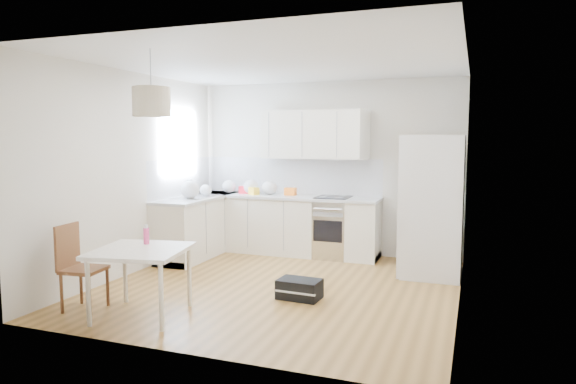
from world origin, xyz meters
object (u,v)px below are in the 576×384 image
Objects in this scene: refrigerator at (434,205)px; dining_table at (141,256)px; dining_chair at (84,267)px; gym_bag at (299,289)px.

refrigerator is 1.80× the size of dining_table.
dining_chair is at bearing -140.55° from refrigerator.
dining_table is at bearing -137.14° from gym_bag.
refrigerator is 2.03× the size of dining_chair.
dining_chair is 2.35m from gym_bag.
gym_bag is (2.02, 1.14, -0.35)m from dining_chair.
dining_chair is (-0.68, -0.05, -0.17)m from dining_table.
refrigerator is at bearing 32.71° from dining_chair.
dining_table reaches higher than gym_bag.
dining_chair is 1.92× the size of gym_bag.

